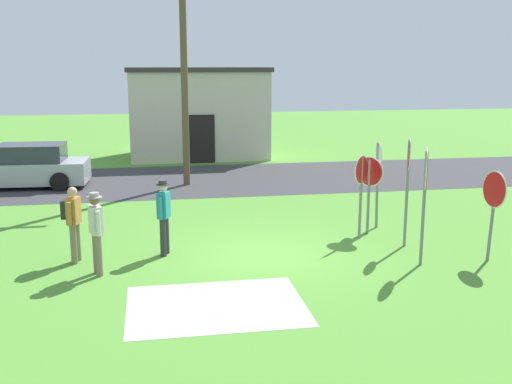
# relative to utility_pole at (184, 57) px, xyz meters

# --- Properties ---
(ground_plane) EXTENTS (80.00, 80.00, 0.00)m
(ground_plane) POSITION_rel_utility_pole_xyz_m (1.23, -8.47, -4.50)
(ground_plane) COLOR #518E33
(street_asphalt) EXTENTS (60.00, 6.40, 0.01)m
(street_asphalt) POSITION_rel_utility_pole_xyz_m (1.23, 0.82, -4.49)
(street_asphalt) COLOR #38383A
(street_asphalt) RESTS_ON ground
(concrete_path) EXTENTS (3.20, 2.40, 0.01)m
(concrete_path) POSITION_rel_utility_pole_xyz_m (-0.17, -11.20, -4.49)
(concrete_path) COLOR #ADAAA3
(concrete_path) RESTS_ON ground
(building_background) EXTENTS (6.34, 4.01, 4.09)m
(building_background) POSITION_rel_utility_pole_xyz_m (0.97, 6.64, -2.44)
(building_background) COLOR beige
(building_background) RESTS_ON ground
(utility_pole) EXTENTS (1.80, 0.24, 8.62)m
(utility_pole) POSITION_rel_utility_pole_xyz_m (0.00, 0.00, 0.00)
(utility_pole) COLOR brown
(utility_pole) RESTS_ON ground
(parked_car_on_street) EXTENTS (4.38, 2.17, 1.51)m
(parked_car_on_street) POSITION_rel_utility_pole_xyz_m (-5.57, 0.63, -3.81)
(parked_car_on_street) COLOR #A5A8AD
(parked_car_on_street) RESTS_ON ground
(stop_sign_leaning_right) EXTENTS (0.28, 0.70, 2.59)m
(stop_sign_leaning_right) POSITION_rel_utility_pole_xyz_m (4.67, -8.35, -2.73)
(stop_sign_leaning_right) COLOR slate
(stop_sign_leaning_right) RESTS_ON ground
(stop_sign_far_back) EXTENTS (0.50, 0.59, 2.00)m
(stop_sign_far_back) POSITION_rel_utility_pole_xyz_m (4.17, -7.18, -3.13)
(stop_sign_far_back) COLOR slate
(stop_sign_far_back) RESTS_ON ground
(stop_sign_center_cluster) EXTENTS (0.16, 0.71, 2.32)m
(stop_sign_center_cluster) POSITION_rel_utility_pole_xyz_m (4.60, -6.66, -2.92)
(stop_sign_center_cluster) COLOR slate
(stop_sign_center_cluster) RESTS_ON ground
(stop_sign_tallest) EXTENTS (0.37, 0.82, 2.57)m
(stop_sign_tallest) POSITION_rel_utility_pole_xyz_m (4.46, -9.72, -2.71)
(stop_sign_tallest) COLOR slate
(stop_sign_tallest) RESTS_ON ground
(stop_sign_rear_left) EXTENTS (0.14, 0.82, 2.02)m
(stop_sign_rear_left) POSITION_rel_utility_pole_xyz_m (6.07, -9.71, -3.11)
(stop_sign_rear_left) COLOR slate
(stop_sign_rear_left) RESTS_ON ground
(stop_sign_low_front) EXTENTS (0.51, 0.51, 2.10)m
(stop_sign_low_front) POSITION_rel_utility_pole_xyz_m (3.83, -7.55, -3.08)
(stop_sign_low_front) COLOR slate
(stop_sign_low_front) RESTS_ON ground
(person_holding_notes) EXTENTS (0.42, 0.56, 1.69)m
(person_holding_notes) POSITION_rel_utility_pole_xyz_m (-2.96, -8.23, -3.51)
(person_holding_notes) COLOR #7A6B56
(person_holding_notes) RESTS_ON ground
(person_near_signs) EXTENTS (0.32, 0.55, 1.74)m
(person_near_signs) POSITION_rel_utility_pole_xyz_m (-2.39, -9.13, -3.51)
(person_near_signs) COLOR #7A6B56
(person_near_signs) RESTS_ON ground
(person_in_teal) EXTENTS (0.33, 0.54, 1.74)m
(person_in_teal) POSITION_rel_utility_pole_xyz_m (-1.00, -8.04, -3.51)
(person_in_teal) COLOR #2D2D33
(person_in_teal) RESTS_ON ground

